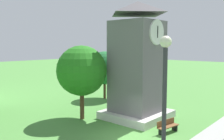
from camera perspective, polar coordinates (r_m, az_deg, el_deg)
The scene contains 6 objects.
ground_plane at distance 16.69m, azimuth 3.84°, elevation -15.26°, with size 160.00×160.00×0.00m, color #4C893D.
clock_tower at distance 20.03m, azimuth 5.82°, elevation 0.58°, with size 4.68×4.68×9.45m.
park_bench at distance 17.69m, azimuth 12.75°, elevation -12.58°, with size 1.86×0.80×0.88m.
street_lamp at distance 7.86m, azimuth 12.00°, elevation -10.06°, with size 0.36×0.36×6.27m.
tree_streetside at distance 19.80m, azimuth -7.07°, elevation -0.17°, with size 4.03×4.03×5.98m.
tree_near_tower at distance 27.48m, azimuth -1.73°, elevation 0.50°, with size 3.70×3.70×5.33m.
Camera 1 is at (-12.42, -9.41, 5.98)m, focal length 39.40 mm.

